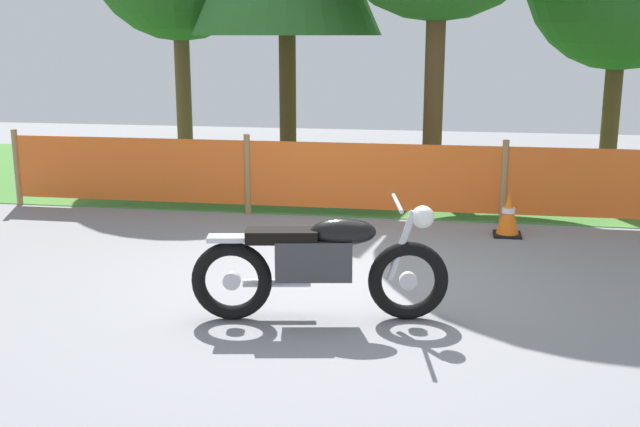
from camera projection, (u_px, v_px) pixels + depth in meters
ground at (344, 283)px, 7.30m from camera, size 24.00×24.00×0.02m
grass_verge at (389, 179)px, 12.45m from camera, size 24.00×5.49×0.01m
barrier_fence at (372, 177)px, 9.69m from camera, size 9.89×0.08×1.05m
motorcycle_lead at (322, 263)px, 6.23m from camera, size 2.10×0.65×1.00m
traffic_cone at (508, 214)px, 8.90m from camera, size 0.32×0.32×0.53m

